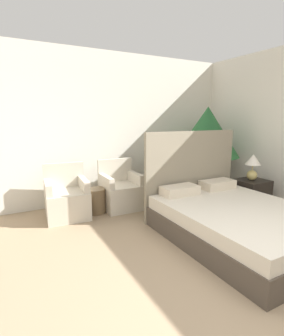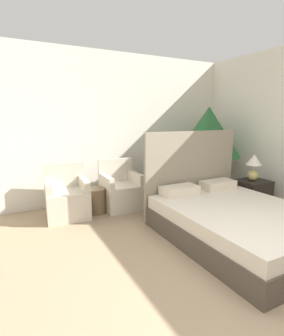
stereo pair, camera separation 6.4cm
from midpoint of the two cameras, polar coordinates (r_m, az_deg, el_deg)
name	(u,v)px [view 1 (the left image)]	position (r m, az deg, el deg)	size (l,w,h in m)	color
ground_plane	(277,317)	(2.79, 26.61, -26.98)	(16.00, 16.00, 0.00)	#9E8466
wall_back	(110,128)	(5.31, -7.26, 8.62)	(10.00, 0.06, 2.90)	silver
bed	(235,218)	(3.91, 19.15, -10.31)	(1.77, 2.20, 1.44)	#4C4238
armchair_near_window_left	(67,201)	(4.61, -16.38, -6.82)	(0.73, 0.72, 0.89)	beige
armchair_near_window_right	(121,193)	(4.88, -4.97, -5.39)	(0.69, 0.67, 0.89)	beige
potted_palm	(207,133)	(5.58, 13.66, 7.39)	(1.32, 1.32, 1.88)	#4C4C4C
nightstand	(251,194)	(5.22, 22.36, -5.31)	(0.54, 0.48, 0.54)	black
table_lamp	(253,164)	(5.09, 22.64, 0.78)	(0.28, 0.28, 0.47)	tan
side_table	(96,201)	(4.72, -10.38, -7.01)	(0.34, 0.34, 0.44)	brown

